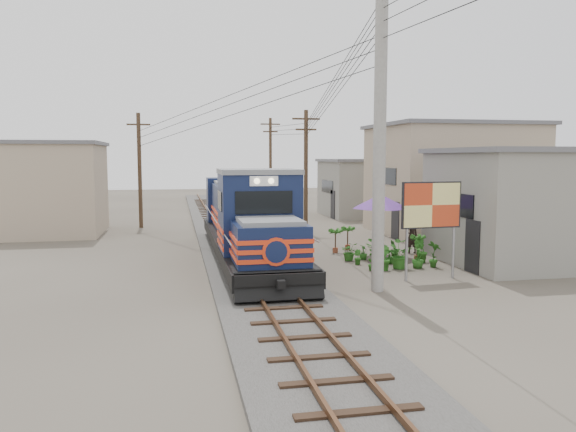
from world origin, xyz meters
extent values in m
plane|color=#473F35|center=(0.00, 0.00, 0.00)|extent=(120.00, 120.00, 0.00)
cube|color=#595651|center=(0.00, 10.00, 0.08)|extent=(3.60, 70.00, 0.16)
cube|color=#51331E|center=(-0.54, 10.00, 0.26)|extent=(0.08, 70.00, 0.12)
cube|color=#51331E|center=(0.54, 10.00, 0.26)|extent=(0.08, 70.00, 0.12)
cube|color=black|center=(0.00, 5.63, 0.75)|extent=(2.75, 15.18, 0.52)
cube|color=black|center=(0.00, 0.89, 0.46)|extent=(2.09, 3.04, 0.62)
cube|color=black|center=(0.00, 10.38, 0.46)|extent=(2.09, 3.04, 0.62)
cube|color=#10193B|center=(0.00, -0.25, 1.55)|extent=(2.26, 2.28, 1.42)
cube|color=#10193B|center=(0.00, 2.13, 2.31)|extent=(2.70, 2.47, 2.94)
cube|color=slate|center=(0.00, 2.13, 3.83)|extent=(2.75, 2.59, 0.17)
cube|color=black|center=(0.00, 0.88, 2.83)|extent=(1.93, 0.06, 0.76)
cube|color=white|center=(0.00, 0.87, 3.55)|extent=(0.95, 0.06, 0.33)
cube|color=#10193B|center=(0.00, 8.01, 1.93)|extent=(2.15, 9.30, 2.18)
cube|color=slate|center=(0.00, 8.01, 3.07)|extent=(1.93, 9.30, 0.17)
cube|color=red|center=(0.00, 5.63, 1.27)|extent=(2.79, 15.18, 0.13)
cube|color=red|center=(0.00, 5.63, 1.55)|extent=(2.79, 15.18, 0.13)
cube|color=red|center=(0.00, 5.63, 1.84)|extent=(2.79, 15.18, 0.13)
cylinder|color=#9E9B93|center=(3.50, -0.50, 5.00)|extent=(0.40, 0.40, 10.00)
cylinder|color=#4C3826|center=(4.50, 14.00, 3.50)|extent=(0.24, 0.24, 7.00)
cube|color=#4C3826|center=(4.50, 14.00, 6.50)|extent=(1.60, 0.10, 0.10)
cube|color=#4C3826|center=(4.50, 14.00, 5.90)|extent=(1.20, 0.10, 0.10)
cylinder|color=#4C3826|center=(4.80, 28.00, 3.75)|extent=(0.24, 0.24, 7.50)
cube|color=#4C3826|center=(4.80, 28.00, 7.00)|extent=(1.60, 0.10, 0.10)
cube|color=#4C3826|center=(4.80, 28.00, 6.40)|extent=(1.20, 0.10, 0.10)
cylinder|color=#4C3826|center=(-5.00, 18.00, 3.50)|extent=(0.24, 0.24, 7.00)
cube|color=#4C3826|center=(-5.00, 18.00, 6.50)|extent=(1.60, 0.10, 0.10)
cube|color=#4C3826|center=(-5.00, 18.00, 5.90)|extent=(1.20, 0.10, 0.10)
cube|color=gray|center=(11.50, 3.00, 2.25)|extent=(7.00, 6.00, 4.50)
cube|color=slate|center=(11.50, 3.00, 4.60)|extent=(7.35, 6.30, 0.20)
cube|color=black|center=(7.98, 3.00, 2.48)|extent=(0.05, 3.00, 0.90)
cube|color=tan|center=(12.50, 12.00, 3.00)|extent=(8.00, 7.00, 6.00)
cube|color=slate|center=(12.50, 12.00, 6.10)|extent=(8.40, 7.35, 0.20)
cube|color=black|center=(8.48, 12.00, 3.30)|extent=(0.05, 3.50, 0.90)
cube|color=gray|center=(11.00, 22.00, 2.00)|extent=(6.00, 6.00, 4.00)
cube|color=slate|center=(11.00, 22.00, 4.10)|extent=(6.30, 6.30, 0.20)
cube|color=black|center=(7.98, 22.00, 2.20)|extent=(0.05, 3.00, 0.90)
cube|color=tan|center=(-10.00, 16.00, 2.50)|extent=(6.00, 6.00, 5.00)
cube|color=slate|center=(-10.00, 16.00, 5.10)|extent=(6.30, 6.30, 0.20)
cylinder|color=#99999E|center=(5.00, 0.67, 1.28)|extent=(0.10, 0.10, 2.56)
cylinder|color=#99999E|center=(6.84, 0.80, 1.28)|extent=(0.10, 0.10, 2.56)
cube|color=black|center=(5.92, 0.74, 2.66)|extent=(2.25, 0.28, 1.64)
cube|color=red|center=(5.92, 0.71, 2.66)|extent=(2.15, 0.23, 1.54)
cylinder|color=black|center=(5.86, 5.58, 0.05)|extent=(0.50, 0.50, 0.10)
cylinder|color=#99999E|center=(5.86, 5.58, 1.24)|extent=(0.05, 0.05, 2.48)
cone|color=#572B82|center=(5.86, 5.58, 2.42)|extent=(2.57, 2.57, 0.62)
imported|color=black|center=(7.54, 5.97, 0.79)|extent=(0.62, 0.45, 1.58)
imported|color=#27621C|center=(4.43, 2.62, 0.42)|extent=(0.53, 0.52, 0.84)
imported|color=#27621C|center=(4.91, 2.59, 0.47)|extent=(0.55, 0.62, 0.95)
imported|color=#27621C|center=(5.58, 2.79, 0.55)|extent=(1.23, 1.29, 1.11)
imported|color=#27621C|center=(6.37, 2.72, 0.41)|extent=(0.57, 0.57, 0.82)
imported|color=#27621C|center=(7.06, 2.76, 0.54)|extent=(0.57, 0.67, 1.07)
imported|color=#27621C|center=(4.28, 3.89, 0.31)|extent=(0.34, 0.39, 0.61)
imported|color=#27621C|center=(5.08, 3.89, 0.50)|extent=(1.14, 1.08, 0.99)
imported|color=#27621C|center=(5.62, 3.80, 0.31)|extent=(0.47, 0.47, 0.61)
imported|color=#27621C|center=(6.32, 3.93, 0.30)|extent=(0.37, 0.31, 0.61)
imported|color=#27621C|center=(6.98, 3.80, 0.49)|extent=(0.70, 0.68, 0.99)
imported|color=#27621C|center=(4.23, 4.76, 0.39)|extent=(0.81, 0.74, 0.78)
imported|color=#27621C|center=(4.88, 4.90, 0.31)|extent=(0.46, 0.46, 0.62)
imported|color=#27621C|center=(5.64, 4.97, 0.54)|extent=(0.50, 0.64, 1.08)
imported|color=#27621C|center=(6.30, 4.95, 0.40)|extent=(0.54, 0.57, 0.81)
camera|label=1|loc=(-2.87, -17.48, 4.33)|focal=35.00mm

